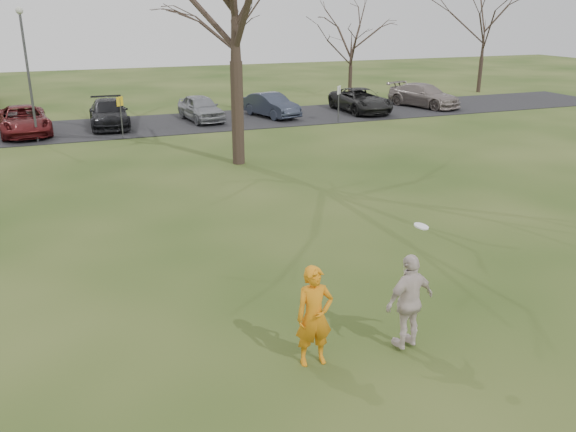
% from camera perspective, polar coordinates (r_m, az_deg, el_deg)
% --- Properties ---
extents(ground, '(120.00, 120.00, 0.00)m').
position_cam_1_polar(ground, '(11.48, 7.38, -13.37)').
color(ground, '#1E380F').
rests_on(ground, ground).
extents(parking_strip, '(62.00, 6.50, 0.04)m').
position_cam_1_polar(parking_strip, '(34.31, -12.83, 8.58)').
color(parking_strip, black).
rests_on(parking_strip, ground).
extents(player_defender, '(0.73, 0.51, 1.92)m').
position_cam_1_polar(player_defender, '(10.77, 2.56, -9.65)').
color(player_defender, orange).
rests_on(player_defender, ground).
extents(car_2, '(2.92, 5.39, 1.43)m').
position_cam_1_polar(car_2, '(33.59, -24.17, 8.43)').
color(car_2, '#5B1517').
rests_on(car_2, parking_strip).
extents(car_3, '(2.22, 5.04, 1.44)m').
position_cam_1_polar(car_3, '(34.23, -16.92, 9.46)').
color(car_3, black).
rests_on(car_3, parking_strip).
extents(car_4, '(2.23, 4.45, 1.46)m').
position_cam_1_polar(car_4, '(34.96, -8.42, 10.29)').
color(car_4, gray).
rests_on(car_4, parking_strip).
extents(car_5, '(2.62, 4.46, 1.39)m').
position_cam_1_polar(car_5, '(35.90, -1.64, 10.66)').
color(car_5, '#2C3242').
rests_on(car_5, parking_strip).
extents(car_6, '(2.40, 5.19, 1.44)m').
position_cam_1_polar(car_6, '(37.93, 7.03, 11.04)').
color(car_6, black).
rests_on(car_6, parking_strip).
extents(car_7, '(3.64, 5.49, 1.48)m').
position_cam_1_polar(car_7, '(40.70, 13.00, 11.29)').
color(car_7, gray).
rests_on(car_7, parking_strip).
extents(catching_play, '(1.17, 0.66, 2.49)m').
position_cam_1_polar(catching_play, '(11.38, 11.66, -8.04)').
color(catching_play, beige).
rests_on(catching_play, ground).
extents(lamp_post, '(0.34, 0.34, 6.27)m').
position_cam_1_polar(lamp_post, '(31.02, -23.96, 13.71)').
color(lamp_post, '#47474C').
rests_on(lamp_post, ground).
extents(sign_yellow, '(0.35, 0.35, 2.08)m').
position_cam_1_polar(sign_yellow, '(30.91, -15.87, 9.87)').
color(sign_yellow, '#47474C').
rests_on(sign_yellow, ground).
extents(sign_white, '(0.35, 0.35, 2.08)m').
position_cam_1_polar(sign_white, '(34.14, 4.93, 11.36)').
color(sign_white, '#47474C').
rests_on(sign_white, ground).
extents(small_tree_row, '(55.00, 5.90, 8.50)m').
position_cam_1_polar(small_tree_row, '(39.62, -7.94, 15.91)').
color(small_tree_row, '#352821').
rests_on(small_tree_row, ground).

